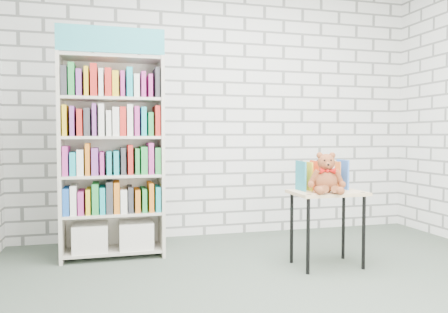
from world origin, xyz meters
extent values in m
plane|color=#414E42|center=(0.00, 0.00, 0.00)|extent=(4.50, 4.50, 0.00)
cube|color=silver|center=(0.00, 2.00, 1.40)|extent=(4.50, 0.02, 2.80)
cube|color=beige|center=(-1.65, 1.35, 0.90)|extent=(0.03, 0.35, 1.81)
cube|color=beige|center=(-0.78, 1.35, 0.90)|extent=(0.03, 0.35, 1.81)
cube|color=beige|center=(-1.21, 1.52, 0.90)|extent=(0.90, 0.02, 1.81)
cube|color=teal|center=(-1.21, 1.18, 1.92)|extent=(0.90, 0.02, 0.22)
cube|color=beige|center=(-1.21, 1.35, 0.06)|extent=(0.84, 0.33, 0.03)
cube|color=beige|center=(-1.21, 1.35, 0.40)|extent=(0.84, 0.33, 0.03)
cube|color=beige|center=(-1.21, 1.35, 0.74)|extent=(0.84, 0.33, 0.03)
cube|color=beige|center=(-1.21, 1.35, 1.08)|extent=(0.84, 0.33, 0.03)
cube|color=beige|center=(-1.21, 1.35, 1.43)|extent=(0.84, 0.33, 0.03)
cube|color=beige|center=(-1.21, 1.35, 1.79)|extent=(0.84, 0.33, 0.03)
cube|color=silver|center=(-1.41, 1.35, 0.19)|extent=(0.30, 0.29, 0.24)
cube|color=silver|center=(-1.01, 1.35, 0.19)|extent=(0.30, 0.29, 0.24)
cube|color=blue|center=(-1.21, 1.34, 0.53)|extent=(0.84, 0.29, 0.24)
cube|color=green|center=(-1.21, 1.34, 0.88)|extent=(0.84, 0.29, 0.24)
cube|color=orange|center=(-1.21, 1.34, 1.22)|extent=(0.84, 0.29, 0.24)
cube|color=#BF338C|center=(-1.21, 1.34, 1.56)|extent=(0.84, 0.29, 0.24)
cube|color=#DFB785|center=(0.52, 0.61, 0.62)|extent=(0.59, 0.41, 0.03)
cylinder|color=black|center=(0.27, 0.45, 0.30)|extent=(0.03, 0.03, 0.61)
cylinder|color=black|center=(0.27, 0.77, 0.30)|extent=(0.03, 0.03, 0.61)
cylinder|color=black|center=(0.77, 0.45, 0.30)|extent=(0.03, 0.03, 0.61)
cylinder|color=black|center=(0.77, 0.77, 0.30)|extent=(0.03, 0.03, 0.61)
cylinder|color=black|center=(0.28, 0.46, 0.63)|extent=(0.04, 0.04, 0.01)
cylinder|color=black|center=(0.76, 0.46, 0.63)|extent=(0.04, 0.04, 0.01)
cube|color=teal|center=(0.32, 0.70, 0.76)|extent=(0.01, 0.18, 0.25)
cube|color=yellow|center=(0.39, 0.70, 0.76)|extent=(0.01, 0.18, 0.25)
cube|color=#FF4D1B|center=(0.46, 0.70, 0.76)|extent=(0.01, 0.18, 0.25)
cube|color=black|center=(0.52, 0.70, 0.76)|extent=(0.01, 0.18, 0.25)
cube|color=white|center=(0.59, 0.70, 0.76)|extent=(0.01, 0.18, 0.25)
cube|color=orange|center=(0.66, 0.70, 0.76)|extent=(0.01, 0.18, 0.25)
cube|color=blue|center=(0.72, 0.70, 0.76)|extent=(0.01, 0.18, 0.25)
ellipsoid|color=maroon|center=(0.47, 0.53, 0.73)|extent=(0.20, 0.17, 0.20)
sphere|color=maroon|center=(0.47, 0.53, 0.88)|extent=(0.14, 0.14, 0.14)
sphere|color=maroon|center=(0.42, 0.56, 0.94)|extent=(0.05, 0.05, 0.05)
sphere|color=maroon|center=(0.52, 0.53, 0.94)|extent=(0.05, 0.05, 0.05)
sphere|color=maroon|center=(0.45, 0.48, 0.86)|extent=(0.06, 0.06, 0.06)
sphere|color=black|center=(0.43, 0.48, 0.90)|extent=(0.02, 0.02, 0.02)
sphere|color=black|center=(0.48, 0.47, 0.90)|extent=(0.02, 0.02, 0.02)
sphere|color=black|center=(0.45, 0.45, 0.87)|extent=(0.02, 0.02, 0.02)
cylinder|color=maroon|center=(0.37, 0.54, 0.76)|extent=(0.10, 0.10, 0.14)
cylinder|color=maroon|center=(0.56, 0.49, 0.76)|extent=(0.11, 0.08, 0.14)
sphere|color=maroon|center=(0.34, 0.54, 0.71)|extent=(0.06, 0.06, 0.06)
sphere|color=maroon|center=(0.58, 0.47, 0.71)|extent=(0.06, 0.06, 0.06)
cylinder|color=maroon|center=(0.39, 0.46, 0.67)|extent=(0.06, 0.15, 0.08)
cylinder|color=maroon|center=(0.50, 0.43, 0.67)|extent=(0.13, 0.15, 0.08)
sphere|color=maroon|center=(0.35, 0.40, 0.67)|extent=(0.07, 0.07, 0.07)
sphere|color=maroon|center=(0.50, 0.36, 0.67)|extent=(0.07, 0.07, 0.07)
cone|color=#B10E0B|center=(0.42, 0.49, 0.82)|extent=(0.07, 0.07, 0.05)
cone|color=#B10E0B|center=(0.49, 0.47, 0.82)|extent=(0.07, 0.07, 0.05)
sphere|color=#B10E0B|center=(0.45, 0.48, 0.82)|extent=(0.03, 0.03, 0.03)
camera|label=1|loc=(-1.24, -2.69, 1.10)|focal=35.00mm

